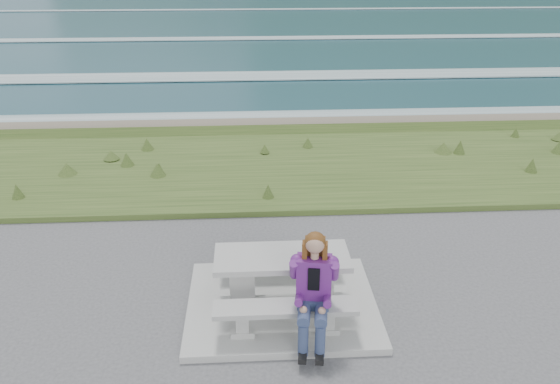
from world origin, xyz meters
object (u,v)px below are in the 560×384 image
at_px(picnic_table, 282,266).
at_px(seated_woman, 313,306).
at_px(bench_seaward, 279,254).
at_px(bench_landward, 285,312).

height_order(picnic_table, seated_woman, seated_woman).
bearing_deg(picnic_table, bench_seaward, 90.00).
bearing_deg(picnic_table, bench_landward, -90.00).
distance_m(bench_landward, bench_seaward, 1.40).
relative_size(bench_seaward, seated_woman, 1.24).
bearing_deg(bench_seaward, seated_woman, -78.06).
distance_m(picnic_table, bench_seaward, 0.74).
distance_m(bench_landward, seated_woman, 0.40).
distance_m(bench_seaward, seated_woman, 1.58).
xyz_separation_m(picnic_table, bench_seaward, (0.00, 0.70, -0.23)).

